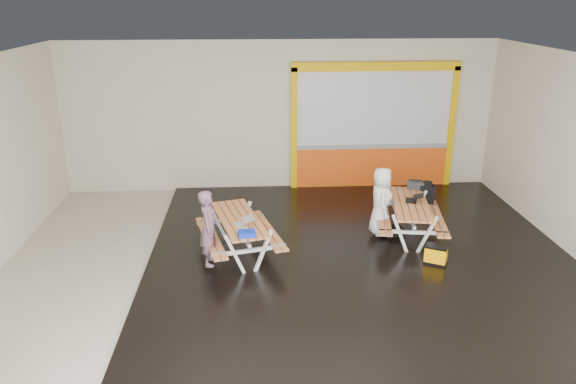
{
  "coord_description": "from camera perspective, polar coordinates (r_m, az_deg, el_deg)",
  "views": [
    {
      "loc": [
        -0.61,
        -8.7,
        4.45
      ],
      "look_at": [
        0.0,
        0.9,
        1.0
      ],
      "focal_mm": 34.51,
      "sensor_mm": 36.0,
      "label": 1
    }
  ],
  "objects": [
    {
      "name": "person_left",
      "position": [
        9.32,
        -8.15,
        -3.68
      ],
      "size": [
        0.36,
        0.51,
        1.31
      ],
      "primitive_type": "imported",
      "rotation": [
        0.0,
        0.0,
        1.48
      ],
      "color": "#704F61",
      "rests_on": "deck"
    },
    {
      "name": "room",
      "position": [
        9.13,
        0.36,
        2.53
      ],
      "size": [
        10.02,
        8.02,
        3.52
      ],
      "color": "beige",
      "rests_on": "ground"
    },
    {
      "name": "picnic_table_left",
      "position": [
        9.81,
        -5.06,
        -3.64
      ],
      "size": [
        1.68,
        2.11,
        0.74
      ],
      "color": "#D78149",
      "rests_on": "deck"
    },
    {
      "name": "kiosk",
      "position": [
        13.28,
        8.74,
        6.42
      ],
      "size": [
        3.88,
        0.16,
        3.0
      ],
      "color": "#EB5212",
      "rests_on": "room"
    },
    {
      "name": "fluke_bag",
      "position": [
        9.94,
        14.99,
        -6.26
      ],
      "size": [
        0.45,
        0.4,
        0.33
      ],
      "color": "black",
      "rests_on": "deck"
    },
    {
      "name": "person_right",
      "position": [
        10.58,
        9.58,
        -0.92
      ],
      "size": [
        0.47,
        0.67,
        1.31
      ],
      "primitive_type": "imported",
      "rotation": [
        0.0,
        0.0,
        1.49
      ],
      "color": "white",
      "rests_on": "deck"
    },
    {
      "name": "backpack",
      "position": [
        11.49,
        14.11,
        -0.11
      ],
      "size": [
        0.3,
        0.21,
        0.47
      ],
      "color": "black",
      "rests_on": "picnic_table_right"
    },
    {
      "name": "laptop_left",
      "position": [
        9.43,
        -4.62,
        -3.17
      ],
      "size": [
        0.37,
        0.35,
        0.14
      ],
      "color": "silver",
      "rests_on": "picnic_table_left"
    },
    {
      "name": "deck",
      "position": [
        9.93,
        7.6,
        -6.91
      ],
      "size": [
        7.5,
        7.98,
        0.05
      ],
      "primitive_type": "cube",
      "color": "black",
      "rests_on": "room"
    },
    {
      "name": "toolbox",
      "position": [
        11.45,
        13.0,
        0.69
      ],
      "size": [
        0.37,
        0.25,
        0.2
      ],
      "color": "black",
      "rests_on": "picnic_table_right"
    },
    {
      "name": "blue_pouch",
      "position": [
        9.02,
        -4.27,
        -4.29
      ],
      "size": [
        0.31,
        0.24,
        0.08
      ],
      "primitive_type": "cube",
      "rotation": [
        0.0,
        0.0,
        0.16
      ],
      "color": "#0E29C6",
      "rests_on": "picnic_table_left"
    },
    {
      "name": "laptop_right",
      "position": [
        10.77,
        12.84,
        -0.7
      ],
      "size": [
        0.4,
        0.38,
        0.14
      ],
      "color": "black",
      "rests_on": "picnic_table_right"
    },
    {
      "name": "picnic_table_right",
      "position": [
        10.75,
        12.46,
        -1.94
      ],
      "size": [
        1.51,
        2.0,
        0.73
      ],
      "color": "#D78149",
      "rests_on": "deck"
    },
    {
      "name": "dark_case",
      "position": [
        10.93,
        10.75,
        -3.96
      ],
      "size": [
        0.43,
        0.36,
        0.14
      ],
      "primitive_type": "cube",
      "rotation": [
        0.0,
        0.0,
        0.22
      ],
      "color": "black",
      "rests_on": "deck"
    }
  ]
}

